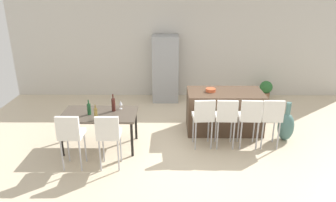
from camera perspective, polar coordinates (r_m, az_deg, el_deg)
ground_plane at (r=6.55m, az=4.15°, el=-7.79°), size 10.00×10.00×0.00m
back_wall at (r=9.05m, az=3.14°, el=9.94°), size 10.00×0.12×2.90m
kitchen_island at (r=7.06m, az=10.28°, el=-1.83°), size 1.65×0.87×0.92m
bar_chair_left at (r=6.14m, az=6.56°, el=-2.66°), size 0.43×0.43×1.05m
bar_chair_middle at (r=6.21m, az=10.68°, el=-2.64°), size 0.41×0.41×1.05m
bar_chair_right at (r=6.31m, az=14.85°, el=-2.61°), size 0.42×0.42×1.05m
bar_chair_far at (r=6.43m, az=18.48°, el=-2.57°), size 0.41×0.41×1.05m
dining_table at (r=6.27m, az=-12.54°, el=-2.79°), size 1.47×0.84×0.74m
dining_chair_near at (r=5.66m, az=-17.52°, el=-5.63°), size 0.41×0.41×1.05m
dining_chair_far at (r=5.49m, az=-10.89°, el=-5.82°), size 0.41×0.41×1.05m
wine_bottle_middle at (r=5.90m, az=-13.17°, el=-2.34°), size 0.06×0.06×0.30m
wine_bottle_right at (r=6.25m, az=-10.04°, el=-0.65°), size 0.07×0.07×0.36m
wine_bottle_left at (r=6.19m, az=-14.36°, el=-1.43°), size 0.07×0.07×0.30m
wine_glass_far at (r=6.34m, az=-8.73°, el=-0.39°), size 0.07×0.07×0.17m
refrigerator at (r=8.72m, az=-0.47°, el=6.01°), size 0.72×0.68×1.84m
fruit_bowl at (r=6.84m, az=7.87°, el=2.01°), size 0.22×0.22×0.07m
floor_vase at (r=7.00m, az=20.91°, el=-4.35°), size 0.33×0.33×0.85m
potted_plant at (r=9.30m, az=17.61°, el=2.11°), size 0.36×0.36×0.56m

